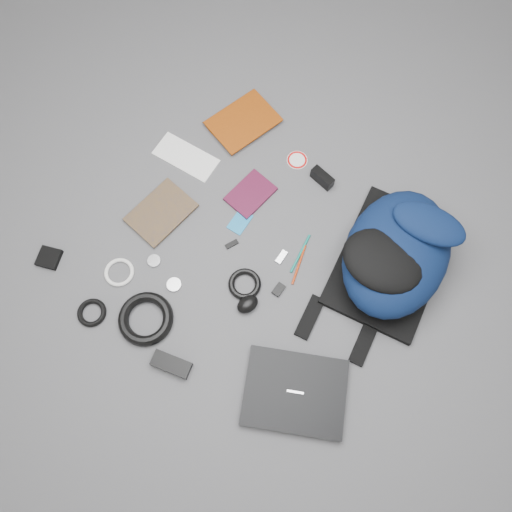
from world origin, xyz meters
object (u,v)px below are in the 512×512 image
Objects in this scene: textbook_red at (228,106)px; dvd_case at (251,194)px; laptop at (295,392)px; mouse at (248,304)px; compact_camera at (322,178)px; pouch at (49,258)px; power_brick at (171,364)px; backpack at (397,253)px; comic_book at (145,199)px.

dvd_case is at bearing -25.09° from textbook_red.
mouse is at bearing 127.01° from laptop.
compact_camera is (0.17, 0.21, 0.02)m from dvd_case.
pouch is (-0.08, -0.87, -0.00)m from textbook_red.
laptop and power_brick have the same top height.
pouch is at bearing 160.77° from laptop.
backpack reaches higher than pouch.
pouch is at bearing -154.58° from backpack.
mouse is at bearing -48.38° from dvd_case.
laptop is 0.41m from power_brick.
compact_camera is at bearing 114.40° from mouse.
pouch is (-0.38, -0.64, 0.00)m from dvd_case.
backpack reaches higher than dvd_case.
laptop is at bearing 8.76° from power_brick.
textbook_red is at bearing 85.02° from pouch.
compact_camera is at bearing 57.03° from pouch.
compact_camera is (-0.37, 0.11, -0.08)m from backpack.
compact_camera is 1.22× the size of pouch.
mouse is at bearing -4.18° from comic_book.
power_brick is (0.03, -0.84, -0.01)m from compact_camera.
backpack is 0.90m from comic_book.
power_brick reaches higher than comic_book.
power_brick is at bearing -128.38° from backpack.
comic_book is (-0.84, 0.19, -0.01)m from laptop.
pouch is at bearing -102.01° from comic_book.
laptop is at bearing -9.89° from comic_book.
compact_camera reaches higher than textbook_red.
textbook_red is at bearing 149.95° from mouse.
mouse reaches higher than power_brick.
mouse is (-0.30, 0.12, 0.00)m from laptop.
backpack is at bearing 71.35° from mouse.
power_brick is (-0.34, -0.73, -0.09)m from backpack.
laptop is 1.91× the size of dvd_case.
comic_book is 0.54m from mouse.
backpack is 5.77× the size of compact_camera.
compact_camera is at bearing 90.10° from laptop.
comic_book is 0.38m from dvd_case.
compact_camera is 1.17× the size of mouse.
backpack is at bearing 26.62° from comic_book.
dvd_case is (-0.54, -0.10, -0.10)m from backpack.
mouse is at bearing 60.10° from power_brick.
compact_camera is 0.84m from power_brick.
mouse is (-0.28, -0.43, -0.09)m from backpack.
dvd_case is 0.66m from power_brick.
laptop is 0.86m from comic_book.
textbook_red is 3.23× the size of mouse.
backpack is 0.82m from power_brick.
dvd_case is 1.85× the size of compact_camera.
textbook_red is 2.76× the size of compact_camera.
textbook_red is 1.95× the size of power_brick.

